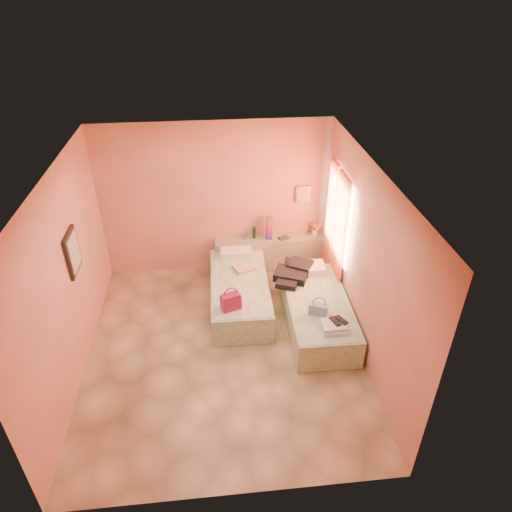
{
  "coord_description": "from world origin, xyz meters",
  "views": [
    {
      "loc": [
        -0.05,
        -5.05,
        4.87
      ],
      "look_at": [
        0.57,
        0.85,
        1.08
      ],
      "focal_mm": 32.0,
      "sensor_mm": 36.0,
      "label": 1
    }
  ],
  "objects_px": {
    "towel_stack": "(335,327)",
    "bed_right": "(317,312)",
    "flower_vase": "(315,228)",
    "blue_handbag": "(318,309)",
    "headboard_ledge": "(270,253)",
    "magenta_handbag": "(231,301)",
    "water_bottle": "(254,233)",
    "green_book": "(284,238)",
    "bed_left": "(240,292)"
  },
  "relations": [
    {
      "from": "bed_left",
      "to": "magenta_handbag",
      "type": "distance_m",
      "value": 0.83
    },
    {
      "from": "water_bottle",
      "to": "flower_vase",
      "type": "relative_size",
      "value": 0.76
    },
    {
      "from": "bed_right",
      "to": "blue_handbag",
      "type": "xyz_separation_m",
      "value": [
        -0.08,
        -0.33,
        0.34
      ]
    },
    {
      "from": "water_bottle",
      "to": "blue_handbag",
      "type": "bearing_deg",
      "value": -70.43
    },
    {
      "from": "bed_left",
      "to": "green_book",
      "type": "height_order",
      "value": "green_book"
    },
    {
      "from": "headboard_ledge",
      "to": "blue_handbag",
      "type": "relative_size",
      "value": 7.48
    },
    {
      "from": "towel_stack",
      "to": "green_book",
      "type": "bearing_deg",
      "value": 98.88
    },
    {
      "from": "flower_vase",
      "to": "blue_handbag",
      "type": "relative_size",
      "value": 1.06
    },
    {
      "from": "bed_left",
      "to": "bed_right",
      "type": "bearing_deg",
      "value": -27.78
    },
    {
      "from": "green_book",
      "to": "headboard_ledge",
      "type": "bearing_deg",
      "value": 146.36
    },
    {
      "from": "magenta_handbag",
      "to": "blue_handbag",
      "type": "height_order",
      "value": "magenta_handbag"
    },
    {
      "from": "blue_handbag",
      "to": "towel_stack",
      "type": "xyz_separation_m",
      "value": [
        0.16,
        -0.36,
        -0.04
      ]
    },
    {
      "from": "green_book",
      "to": "flower_vase",
      "type": "height_order",
      "value": "flower_vase"
    },
    {
      "from": "headboard_ledge",
      "to": "magenta_handbag",
      "type": "bearing_deg",
      "value": -115.39
    },
    {
      "from": "bed_right",
      "to": "blue_handbag",
      "type": "height_order",
      "value": "blue_handbag"
    },
    {
      "from": "water_bottle",
      "to": "green_book",
      "type": "relative_size",
      "value": 1.18
    },
    {
      "from": "water_bottle",
      "to": "magenta_handbag",
      "type": "bearing_deg",
      "value": -106.5
    },
    {
      "from": "bed_right",
      "to": "magenta_handbag",
      "type": "distance_m",
      "value": 1.42
    },
    {
      "from": "bed_left",
      "to": "towel_stack",
      "type": "distance_m",
      "value": 1.87
    },
    {
      "from": "magenta_handbag",
      "to": "headboard_ledge",
      "type": "bearing_deg",
      "value": 44.75
    },
    {
      "from": "water_bottle",
      "to": "towel_stack",
      "type": "bearing_deg",
      "value": -69.7
    },
    {
      "from": "headboard_ledge",
      "to": "flower_vase",
      "type": "distance_m",
      "value": 0.95
    },
    {
      "from": "green_book",
      "to": "blue_handbag",
      "type": "relative_size",
      "value": 0.69
    },
    {
      "from": "green_book",
      "to": "towel_stack",
      "type": "relative_size",
      "value": 0.54
    },
    {
      "from": "bed_left",
      "to": "blue_handbag",
      "type": "xyz_separation_m",
      "value": [
        1.1,
        -0.98,
        0.34
      ]
    },
    {
      "from": "bed_right",
      "to": "towel_stack",
      "type": "distance_m",
      "value": 0.76
    },
    {
      "from": "bed_right",
      "to": "towel_stack",
      "type": "height_order",
      "value": "towel_stack"
    },
    {
      "from": "bed_right",
      "to": "magenta_handbag",
      "type": "height_order",
      "value": "magenta_handbag"
    },
    {
      "from": "headboard_ledge",
      "to": "flower_vase",
      "type": "height_order",
      "value": "flower_vase"
    },
    {
      "from": "green_book",
      "to": "blue_handbag",
      "type": "distance_m",
      "value": 2.0
    },
    {
      "from": "bed_right",
      "to": "water_bottle",
      "type": "height_order",
      "value": "water_bottle"
    },
    {
      "from": "towel_stack",
      "to": "bed_right",
      "type": "bearing_deg",
      "value": 96.63
    },
    {
      "from": "flower_vase",
      "to": "bed_left",
      "type": "bearing_deg",
      "value": -143.67
    },
    {
      "from": "water_bottle",
      "to": "magenta_handbag",
      "type": "xyz_separation_m",
      "value": [
        -0.54,
        -1.81,
        -0.12
      ]
    },
    {
      "from": "bed_right",
      "to": "bed_left",
      "type": "bearing_deg",
      "value": 152.22
    },
    {
      "from": "bed_right",
      "to": "flower_vase",
      "type": "distance_m",
      "value": 1.85
    },
    {
      "from": "blue_handbag",
      "to": "magenta_handbag",
      "type": "bearing_deg",
      "value": -168.41
    },
    {
      "from": "water_bottle",
      "to": "green_book",
      "type": "bearing_deg",
      "value": -9.61
    },
    {
      "from": "green_book",
      "to": "flower_vase",
      "type": "xyz_separation_m",
      "value": [
        0.59,
        0.08,
        0.13
      ]
    },
    {
      "from": "headboard_ledge",
      "to": "water_bottle",
      "type": "height_order",
      "value": "water_bottle"
    },
    {
      "from": "magenta_handbag",
      "to": "towel_stack",
      "type": "height_order",
      "value": "magenta_handbag"
    },
    {
      "from": "headboard_ledge",
      "to": "bed_left",
      "type": "relative_size",
      "value": 1.02
    },
    {
      "from": "headboard_ledge",
      "to": "green_book",
      "type": "distance_m",
      "value": 0.42
    },
    {
      "from": "bed_left",
      "to": "towel_stack",
      "type": "relative_size",
      "value": 5.71
    },
    {
      "from": "magenta_handbag",
      "to": "towel_stack",
      "type": "bearing_deg",
      "value": -43.53
    },
    {
      "from": "bed_right",
      "to": "green_book",
      "type": "xyz_separation_m",
      "value": [
        -0.29,
        1.66,
        0.42
      ]
    },
    {
      "from": "headboard_ledge",
      "to": "bed_right",
      "type": "distance_m",
      "value": 1.78
    },
    {
      "from": "towel_stack",
      "to": "water_bottle",
      "type": "bearing_deg",
      "value": 110.3
    },
    {
      "from": "bed_right",
      "to": "magenta_handbag",
      "type": "relative_size",
      "value": 6.88
    },
    {
      "from": "bed_left",
      "to": "bed_right",
      "type": "relative_size",
      "value": 1.0
    }
  ]
}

